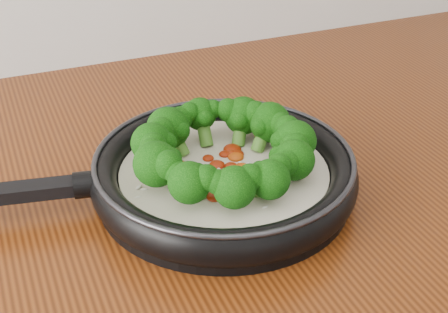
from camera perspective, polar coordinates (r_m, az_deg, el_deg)
name	(u,v)px	position (r m, az deg, el deg)	size (l,w,h in m)	color
skillet	(222,168)	(0.73, -0.21, -1.02)	(0.50, 0.36, 0.09)	black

